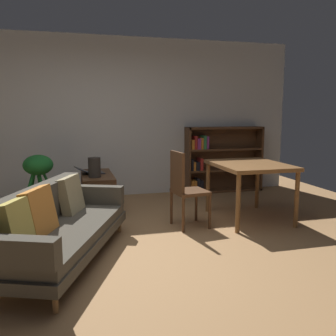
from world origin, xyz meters
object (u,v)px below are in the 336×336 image
at_px(dining_chair_near, 185,186).
at_px(open_laptop, 91,172).
at_px(fabric_couch, 55,225).
at_px(desk_speaker, 94,167).
at_px(potted_floor_plant, 39,180).
at_px(dining_table, 250,169).
at_px(bookshelf, 219,159).
at_px(media_console, 98,193).

bearing_deg(dining_chair_near, open_laptop, 133.71).
distance_m(fabric_couch, desk_speaker, 1.59).
bearing_deg(fabric_couch, potted_floor_plant, 99.09).
bearing_deg(dining_table, dining_chair_near, -172.71).
height_order(desk_speaker, potted_floor_plant, potted_floor_plant).
bearing_deg(open_laptop, desk_speaker, -84.32).
bearing_deg(potted_floor_plant, bookshelf, 15.16).
bearing_deg(bookshelf, desk_speaker, -154.54).
xyz_separation_m(fabric_couch, bookshelf, (2.78, 2.58, 0.22)).
height_order(open_laptop, dining_chair_near, dining_chair_near).
relative_size(dining_table, dining_chair_near, 1.14).
distance_m(fabric_couch, dining_table, 2.64).
distance_m(fabric_couch, open_laptop, 1.90).
bearing_deg(open_laptop, potted_floor_plant, -173.62).
bearing_deg(media_console, bookshelf, 20.63).
xyz_separation_m(desk_speaker, potted_floor_plant, (-0.76, 0.27, -0.19)).
distance_m(potted_floor_plant, dining_table, 2.93).
bearing_deg(bookshelf, potted_floor_plant, -164.84).
bearing_deg(open_laptop, dining_table, -26.54).
distance_m(desk_speaker, dining_table, 2.12).
distance_m(fabric_couch, media_console, 1.81).
height_order(dining_chair_near, bookshelf, bookshelf).
bearing_deg(dining_chair_near, fabric_couch, -155.82).
bearing_deg(open_laptop, media_console, -49.86).
height_order(open_laptop, potted_floor_plant, potted_floor_plant).
xyz_separation_m(open_laptop, potted_floor_plant, (-0.72, -0.08, -0.08)).
relative_size(open_laptop, potted_floor_plant, 0.51).
xyz_separation_m(fabric_couch, desk_speaker, (0.48, 1.48, 0.33)).
height_order(fabric_couch, dining_chair_near, dining_chair_near).
relative_size(desk_speaker, dining_chair_near, 0.28).
xyz_separation_m(desk_speaker, bookshelf, (2.30, 1.10, -0.10)).
bearing_deg(media_console, dining_chair_near, -45.96).
xyz_separation_m(potted_floor_plant, bookshelf, (3.06, 0.83, 0.09)).
height_order(fabric_couch, dining_table, dining_table).
relative_size(media_console, desk_speaker, 3.84).
distance_m(open_laptop, potted_floor_plant, 0.73).
bearing_deg(fabric_couch, bookshelf, 42.86).
bearing_deg(dining_chair_near, bookshelf, 56.63).
distance_m(media_console, potted_floor_plant, 0.84).
xyz_separation_m(fabric_couch, potted_floor_plant, (-0.28, 1.75, 0.13)).
relative_size(media_console, dining_chair_near, 1.09).
xyz_separation_m(media_console, bookshelf, (2.25, 0.85, 0.31)).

